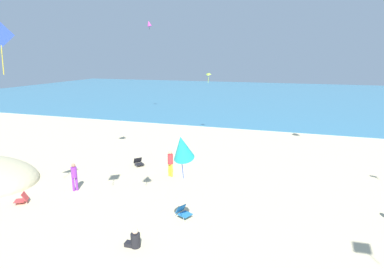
% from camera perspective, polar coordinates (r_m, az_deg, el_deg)
% --- Properties ---
extents(ground_plane, '(120.00, 120.00, 0.00)m').
position_cam_1_polar(ground_plane, '(17.20, 1.48, -11.50)').
color(ground_plane, beige).
extents(ocean_water, '(120.00, 60.00, 0.05)m').
position_cam_1_polar(ocean_water, '(62.86, 13.99, 6.66)').
color(ocean_water, teal).
rests_on(ocean_water, ground_plane).
extents(beach_chair_far_left, '(0.81, 0.76, 0.56)m').
position_cam_1_polar(beach_chair_far_left, '(18.86, -27.78, -10.00)').
color(beach_chair_far_left, '#D13D3D').
rests_on(beach_chair_far_left, ground_plane).
extents(beach_chair_near_camera, '(0.86, 0.85, 0.53)m').
position_cam_1_polar(beach_chair_near_camera, '(22.46, -9.41, -4.88)').
color(beach_chair_near_camera, black).
rests_on(beach_chair_near_camera, ground_plane).
extents(beach_chair_mid_beach, '(0.82, 0.76, 0.56)m').
position_cam_1_polar(beach_chair_mid_beach, '(15.44, -1.56, -13.51)').
color(beach_chair_mid_beach, '#2370B2').
rests_on(beach_chair_mid_beach, ground_plane).
extents(person_0, '(0.44, 0.44, 1.59)m').
position_cam_1_polar(person_0, '(19.10, -20.08, -6.75)').
color(person_0, purple).
rests_on(person_0, ground_plane).
extents(person_1, '(0.43, 0.43, 1.66)m').
position_cam_1_polar(person_1, '(20.07, -3.84, -4.81)').
color(person_1, yellow).
rests_on(person_1, ground_plane).
extents(person_2, '(0.64, 0.39, 0.80)m').
position_cam_1_polar(person_2, '(13.51, -10.11, -17.88)').
color(person_2, black).
rests_on(person_2, ground_plane).
extents(kite_lime, '(0.44, 0.37, 0.94)m').
position_cam_1_polar(kite_lime, '(29.56, 2.89, 10.61)').
color(kite_lime, '#99DB33').
extents(kite_teal, '(0.87, 1.09, 1.76)m').
position_cam_1_polar(kite_teal, '(11.50, -1.72, -2.30)').
color(kite_teal, '#1EADAD').
extents(kite_magenta, '(0.67, 0.53, 1.07)m').
position_cam_1_polar(kite_magenta, '(41.30, -7.60, 18.85)').
color(kite_magenta, '#DB3DA8').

